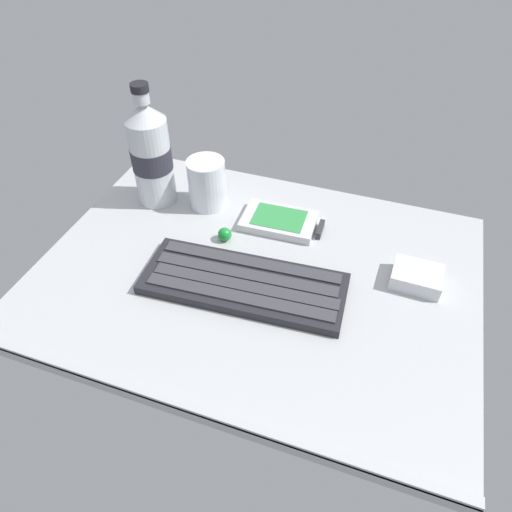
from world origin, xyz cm
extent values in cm
cube|color=#B7BABC|center=(0.00, 0.00, -1.00)|extent=(64.00, 48.00, 2.00)
cube|color=#B7BABC|center=(0.00, -23.40, 0.40)|extent=(64.00, 1.20, 0.80)
cube|color=#232328|center=(-0.55, -3.72, 0.70)|extent=(29.62, 12.75, 1.40)
cube|color=#3D3D42|center=(-0.75, -0.42, 1.55)|extent=(26.75, 3.63, 0.30)
cube|color=#3D3D42|center=(-0.62, -2.62, 1.55)|extent=(26.75, 3.63, 0.30)
cube|color=#3D3D42|center=(-0.48, -4.82, 1.55)|extent=(26.75, 3.63, 0.30)
cube|color=#3D3D42|center=(-0.35, -7.01, 1.55)|extent=(26.75, 3.63, 0.30)
cube|color=silver|center=(0.50, 11.50, 0.70)|extent=(12.26, 8.02, 1.40)
cube|color=green|center=(0.50, 11.50, 1.45)|extent=(8.60, 6.22, 0.10)
cube|color=#333338|center=(6.90, 11.73, 0.70)|extent=(0.93, 3.83, 1.12)
cylinder|color=silver|center=(-13.27, 12.89, 4.25)|extent=(6.40, 6.40, 8.50)
cylinder|color=orange|center=(-13.27, 12.89, 3.26)|extent=(5.50, 5.50, 6.12)
cylinder|color=silver|center=(-22.20, 11.34, 7.50)|extent=(6.60, 6.60, 15.00)
cone|color=silver|center=(-22.20, 11.34, 16.40)|extent=(6.60, 6.60, 2.80)
cylinder|color=silver|center=(-22.20, 11.34, 18.70)|extent=(2.51, 2.51, 1.80)
cylinder|color=black|center=(-22.20, 11.34, 20.20)|extent=(2.77, 2.77, 1.20)
cylinder|color=#2D2D38|center=(-22.20, 11.34, 8.25)|extent=(6.73, 6.73, 3.80)
cube|color=silver|center=(22.58, 5.26, 1.20)|extent=(7.17, 5.81, 2.40)
sphere|color=#198C33|center=(-7.00, 5.00, 1.10)|extent=(2.20, 2.20, 2.20)
camera|label=1|loc=(16.41, -46.93, 49.79)|focal=33.15mm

